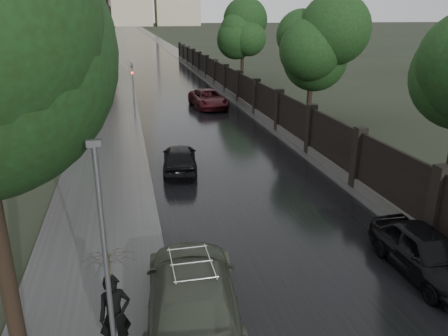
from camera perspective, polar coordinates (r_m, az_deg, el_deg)
road at (r=196.09m, az=-11.77°, el=16.96°), size 8.00×420.00×0.02m
sidewalk_left at (r=196.03m, az=-13.60°, el=16.86°), size 4.00×420.00×0.16m
verge_right at (r=196.30m, az=-10.09°, el=17.08°), size 3.00×420.00×0.08m
fence_right at (r=39.53m, az=1.27°, el=10.55°), size 0.45×75.72×2.70m
tree_left_far at (r=36.09m, az=-18.42°, el=15.52°), size 4.25×4.25×7.39m
tree_right_b at (r=30.57m, az=11.51°, el=15.01°), size 4.08×4.08×7.01m
tree_right_c at (r=47.57m, az=2.45°, el=16.81°), size 4.08×4.08×7.01m
lamp_post at (r=8.65m, az=-15.12°, el=-12.17°), size 0.25×0.12×5.11m
traffic_light at (r=31.25m, az=-11.79°, el=10.36°), size 0.16×0.32×4.00m
volga_sedan at (r=10.92m, az=-4.16°, el=-15.98°), size 2.79×5.63×1.57m
hatchback_left at (r=20.84m, az=-5.80°, el=1.32°), size 2.01×4.06×1.33m
car_right_near at (r=13.92m, az=24.83°, el=-10.01°), size 1.62×4.02×1.37m
car_right_far at (r=35.43m, az=-2.06°, el=9.03°), size 2.75×5.34×1.44m
pedestrian_umbrella at (r=9.41m, az=-14.56°, el=-13.24°), size 1.32×1.34×2.95m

